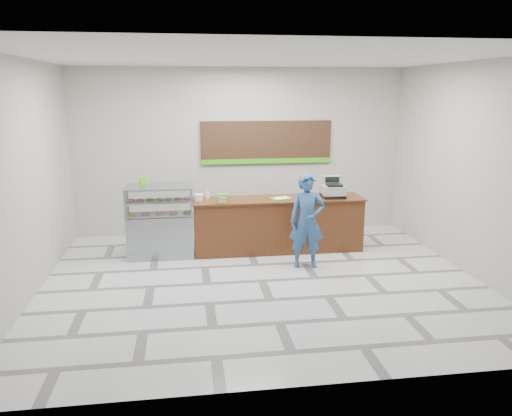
{
  "coord_description": "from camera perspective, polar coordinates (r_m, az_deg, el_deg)",
  "views": [
    {
      "loc": [
        -1.17,
        -7.54,
        3.03
      ],
      "look_at": [
        0.03,
        0.9,
        1.01
      ],
      "focal_mm": 35.0,
      "sensor_mm": 36.0,
      "label": 1
    }
  ],
  "objects": [
    {
      "name": "serving_tray",
      "position": [
        9.41,
        2.83,
        1.11
      ],
      "size": [
        0.45,
        0.38,
        0.02
      ],
      "rotation": [
        0.0,
        0.0,
        0.32
      ],
      "color": "green",
      "rests_on": "sales_counter"
    },
    {
      "name": "sales_counter",
      "position": [
        9.59,
        2.53,
        -1.88
      ],
      "size": [
        3.26,
        0.76,
        1.03
      ],
      "color": "#582B15",
      "rests_on": "floor"
    },
    {
      "name": "back_wall",
      "position": [
        10.68,
        -1.76,
        6.44
      ],
      "size": [
        7.0,
        0.0,
        7.0
      ],
      "primitive_type": "plane",
      "rotation": [
        1.57,
        0.0,
        0.0
      ],
      "color": "#B3AEA5",
      "rests_on": "floor"
    },
    {
      "name": "cash_register",
      "position": [
        9.64,
        8.76,
        2.09
      ],
      "size": [
        0.44,
        0.46,
        0.4
      ],
      "rotation": [
        0.0,
        0.0,
        -0.05
      ],
      "color": "black",
      "rests_on": "sales_counter"
    },
    {
      "name": "floor",
      "position": [
        8.21,
        0.69,
        -8.33
      ],
      "size": [
        7.0,
        7.0,
        0.0
      ],
      "primitive_type": "plane",
      "color": "silver",
      "rests_on": "ground"
    },
    {
      "name": "donut_decal",
      "position": [
        9.49,
        5.13,
        1.12
      ],
      "size": [
        0.18,
        0.18,
        0.0
      ],
      "primitive_type": "cylinder",
      "color": "pink",
      "rests_on": "sales_counter"
    },
    {
      "name": "napkin_box",
      "position": [
        9.3,
        -6.56,
        1.22
      ],
      "size": [
        0.15,
        0.15,
        0.13
      ],
      "primitive_type": "cube",
      "rotation": [
        0.0,
        0.0,
        -0.02
      ],
      "color": "white",
      "rests_on": "sales_counter"
    },
    {
      "name": "display_case",
      "position": [
        9.4,
        -10.88,
        -1.41
      ],
      "size": [
        1.22,
        0.72,
        1.33
      ],
      "color": "gray",
      "rests_on": "floor"
    },
    {
      "name": "green_cup_left",
      "position": [
        9.46,
        -12.94,
        3.04
      ],
      "size": [
        0.08,
        0.08,
        0.13
      ],
      "primitive_type": "cylinder",
      "color": "#41B918",
      "rests_on": "display_case"
    },
    {
      "name": "green_cup_right",
      "position": [
        9.51,
        -12.59,
        3.14
      ],
      "size": [
        0.09,
        0.09,
        0.14
      ],
      "primitive_type": "cylinder",
      "color": "#41B918",
      "rests_on": "display_case"
    },
    {
      "name": "straw_cup",
      "position": [
        9.5,
        -5.57,
        1.46
      ],
      "size": [
        0.07,
        0.07,
        0.11
      ],
      "primitive_type": "cylinder",
      "color": "silver",
      "rests_on": "sales_counter"
    },
    {
      "name": "ceiling",
      "position": [
        7.65,
        0.76,
        16.85
      ],
      "size": [
        7.0,
        7.0,
        0.0
      ],
      "primitive_type": "plane",
      "rotation": [
        3.14,
        0.0,
        0.0
      ],
      "color": "silver",
      "rests_on": "back_wall"
    },
    {
      "name": "menu_board",
      "position": [
        10.7,
        1.21,
        7.44
      ],
      "size": [
        2.8,
        0.06,
        0.9
      ],
      "color": "black",
      "rests_on": "back_wall"
    },
    {
      "name": "customer",
      "position": [
        8.66,
        5.84,
        -1.47
      ],
      "size": [
        0.65,
        0.47,
        1.66
      ],
      "primitive_type": "imported",
      "rotation": [
        0.0,
        0.0,
        -0.13
      ],
      "color": "#284F84",
      "rests_on": "floor"
    },
    {
      "name": "promo_box",
      "position": [
        9.05,
        -3.82,
        1.09
      ],
      "size": [
        0.2,
        0.14,
        0.17
      ],
      "primitive_type": "cube",
      "rotation": [
        0.0,
        0.0,
        -0.07
      ],
      "color": "#41B918",
      "rests_on": "sales_counter"
    },
    {
      "name": "card_terminal",
      "position": [
        9.61,
        5.86,
        1.37
      ],
      "size": [
        0.09,
        0.17,
        0.04
      ],
      "primitive_type": "cube",
      "rotation": [
        0.0,
        0.0,
        -0.04
      ],
      "color": "black",
      "rests_on": "sales_counter"
    }
  ]
}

